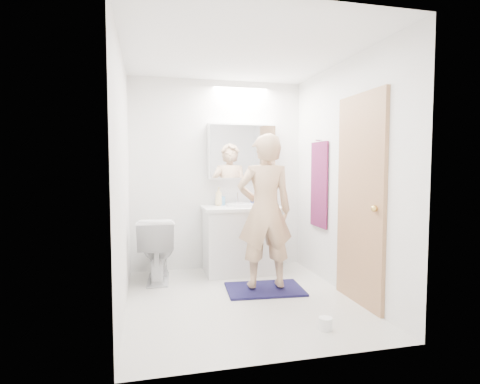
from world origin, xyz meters
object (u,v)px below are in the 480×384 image
object	(u,v)px
vanity_cabinet	(241,241)
toilet_paper_roll	(326,324)
toothbrush_cup	(253,201)
soap_bottle_a	(219,196)
toilet	(157,249)
medicine_cabinet	(242,152)
soap_bottle_b	(221,199)
person	(265,211)

from	to	relation	value
vanity_cabinet	toilet_paper_roll	distance (m)	1.86
toothbrush_cup	toilet_paper_roll	xyz separation A→B (m)	(0.06, -1.97, -0.82)
vanity_cabinet	soap_bottle_a	bearing A→B (deg)	149.73
toilet	toothbrush_cup	world-z (taller)	toothbrush_cup
soap_bottle_a	medicine_cabinet	bearing A→B (deg)	10.73
toilet	toilet_paper_roll	size ratio (longest dim) A/B	6.73
toothbrush_cup	medicine_cabinet	bearing A→B (deg)	160.21
vanity_cabinet	toilet_paper_roll	bearing A→B (deg)	-81.95
medicine_cabinet	soap_bottle_b	xyz separation A→B (m)	(-0.28, -0.03, -0.60)
soap_bottle_a	toothbrush_cup	xyz separation A→B (m)	(0.46, 0.01, -0.07)
person	toilet_paper_roll	size ratio (longest dim) A/B	14.57
toilet_paper_roll	person	bearing A→B (deg)	99.92
person	soap_bottle_a	distance (m)	0.96
vanity_cabinet	person	size ratio (longest dim) A/B	0.56
toilet	toilet_paper_roll	world-z (taller)	toilet
medicine_cabinet	toothbrush_cup	size ratio (longest dim) A/B	9.02
soap_bottle_b	soap_bottle_a	bearing A→B (deg)	-140.29
vanity_cabinet	soap_bottle_b	xyz separation A→B (m)	(-0.22, 0.18, 0.51)
medicine_cabinet	toilet_paper_roll	bearing A→B (deg)	-84.45
soap_bottle_b	toothbrush_cup	size ratio (longest dim) A/B	1.71
vanity_cabinet	medicine_cabinet	world-z (taller)	medicine_cabinet
soap_bottle_a	toilet_paper_roll	bearing A→B (deg)	-75.33
vanity_cabinet	toilet	distance (m)	1.03
toothbrush_cup	soap_bottle_b	bearing A→B (deg)	177.27
soap_bottle_a	soap_bottle_b	world-z (taller)	soap_bottle_a
soap_bottle_a	toilet	bearing A→B (deg)	-160.97
vanity_cabinet	soap_bottle_a	xyz separation A→B (m)	(-0.26, 0.15, 0.55)
soap_bottle_b	toothbrush_cup	xyz separation A→B (m)	(0.42, -0.02, -0.04)
soap_bottle_a	person	bearing A→B (deg)	-69.98
toilet_paper_roll	toothbrush_cup	bearing A→B (deg)	91.67
medicine_cabinet	toilet	world-z (taller)	medicine_cabinet
soap_bottle_a	toothbrush_cup	bearing A→B (deg)	1.26
soap_bottle_b	toilet_paper_roll	bearing A→B (deg)	-76.52
vanity_cabinet	toothbrush_cup	bearing A→B (deg)	38.86
vanity_cabinet	soap_bottle_a	distance (m)	0.62
person	toothbrush_cup	distance (m)	0.92
vanity_cabinet	toilet_paper_roll	xyz separation A→B (m)	(0.26, -1.81, -0.34)
vanity_cabinet	toilet_paper_roll	world-z (taller)	vanity_cabinet
person	toilet_paper_roll	bearing A→B (deg)	104.47
vanity_cabinet	medicine_cabinet	bearing A→B (deg)	74.16
toilet	soap_bottle_b	size ratio (longest dim) A/B	4.44
toilet	toothbrush_cup	bearing A→B (deg)	-162.94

